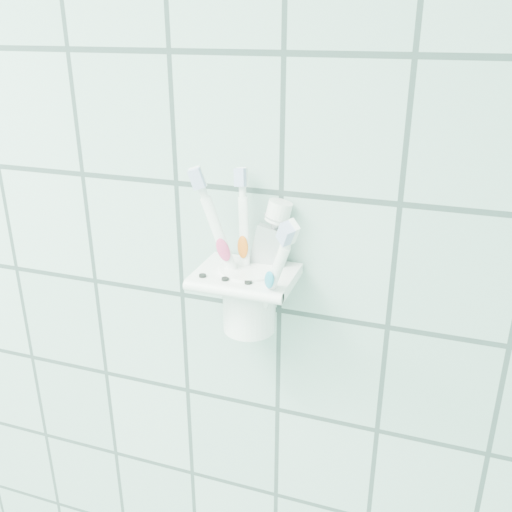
{
  "coord_description": "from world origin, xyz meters",
  "views": [
    {
      "loc": [
        0.88,
        0.57,
        1.6
      ],
      "look_at": [
        0.7,
        1.1,
        1.37
      ],
      "focal_mm": 40.0,
      "sensor_mm": 36.0,
      "label": 1
    }
  ],
  "objects": [
    {
      "name": "holder_bracket",
      "position": [
        0.67,
        1.15,
        1.31
      ],
      "size": [
        0.12,
        0.1,
        0.04
      ],
      "color": "white",
      "rests_on": "wall_back"
    },
    {
      "name": "cup",
      "position": [
        0.67,
        1.16,
        1.29
      ],
      "size": [
        0.07,
        0.07,
        0.08
      ],
      "color": "white",
      "rests_on": "holder_bracket"
    },
    {
      "name": "toothbrush_pink",
      "position": [
        0.67,
        1.15,
        1.36
      ],
      "size": [
        0.07,
        0.03,
        0.2
      ],
      "rotation": [
        -0.01,
        -0.32,
        0.25
      ],
      "color": "white",
      "rests_on": "cup"
    },
    {
      "name": "toothbrush_blue",
      "position": [
        0.67,
        1.15,
        1.35
      ],
      "size": [
        0.03,
        0.04,
        0.19
      ],
      "rotation": [
        -0.17,
        -0.1,
        -0.06
      ],
      "color": "white",
      "rests_on": "cup"
    },
    {
      "name": "toothbrush_orange",
      "position": [
        0.68,
        1.16,
        1.36
      ],
      "size": [
        0.08,
        0.1,
        0.2
      ],
      "rotation": [
        0.21,
        0.61,
        -0.61
      ],
      "color": "white",
      "rests_on": "cup"
    },
    {
      "name": "toothpaste_tube",
      "position": [
        0.67,
        1.17,
        1.34
      ],
      "size": [
        0.06,
        0.04,
        0.16
      ],
      "rotation": [
        -0.06,
        0.21,
        0.04
      ],
      "color": "silver",
      "rests_on": "cup"
    }
  ]
}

